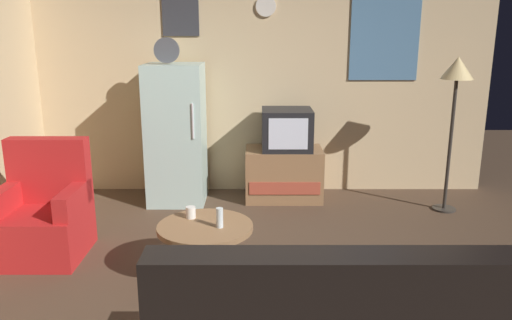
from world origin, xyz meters
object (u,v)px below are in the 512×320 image
at_px(standing_lamp, 457,80).
at_px(mug_ceramic_white, 191,212).
at_px(wine_glass, 220,218).
at_px(tv_stand, 284,174).
at_px(fridge, 177,134).
at_px(coffee_table, 206,252).
at_px(crt_tv, 287,129).
at_px(armchair, 44,216).

bearing_deg(standing_lamp, mug_ceramic_white, -151.21).
bearing_deg(standing_lamp, wine_glass, -145.31).
bearing_deg(standing_lamp, tv_stand, 167.57).
bearing_deg(fridge, coffee_table, -75.23).
height_order(wine_glass, mug_ceramic_white, wine_glass).
bearing_deg(mug_ceramic_white, coffee_table, -49.91).
distance_m(fridge, crt_tv, 1.20).
height_order(fridge, tv_stand, fridge).
relative_size(fridge, wine_glass, 11.80).
distance_m(tv_stand, mug_ceramic_white, 1.93).
bearing_deg(fridge, standing_lamp, -5.98).
distance_m(coffee_table, wine_glass, 0.32).
bearing_deg(coffee_table, fridge, 104.77).
distance_m(crt_tv, mug_ceramic_white, 1.96).
bearing_deg(armchair, standing_lamp, 15.87).
bearing_deg(wine_glass, coffee_table, 158.61).
bearing_deg(wine_glass, mug_ceramic_white, 141.10).
distance_m(tv_stand, standing_lamp, 2.03).
xyz_separation_m(tv_stand, standing_lamp, (1.68, -0.37, 1.07)).
relative_size(mug_ceramic_white, armchair, 0.09).
xyz_separation_m(crt_tv, standing_lamp, (1.65, -0.37, 0.57)).
height_order(fridge, standing_lamp, fridge).
bearing_deg(mug_ceramic_white, wine_glass, -38.90).
height_order(standing_lamp, coffee_table, standing_lamp).
bearing_deg(armchair, mug_ceramic_white, -13.23).
distance_m(tv_stand, coffee_table, 2.01).
height_order(fridge, wine_glass, fridge).
height_order(fridge, crt_tv, fridge).
xyz_separation_m(crt_tv, mug_ceramic_white, (-0.84, -1.74, -0.31)).
distance_m(standing_lamp, armchair, 4.05).
xyz_separation_m(standing_lamp, armchair, (-3.77, -1.07, -1.02)).
relative_size(tv_stand, standing_lamp, 0.53).
relative_size(fridge, tv_stand, 2.11).
distance_m(fridge, tv_stand, 1.26).
distance_m(crt_tv, wine_glass, 2.04).
height_order(crt_tv, armchair, crt_tv).
distance_m(mug_ceramic_white, armchair, 1.32).
xyz_separation_m(coffee_table, armchair, (-1.40, 0.45, 0.12)).
relative_size(wine_glass, armchair, 0.16).
bearing_deg(tv_stand, wine_glass, -106.60).
distance_m(fridge, standing_lamp, 2.93).
bearing_deg(wine_glass, fridge, 107.67).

